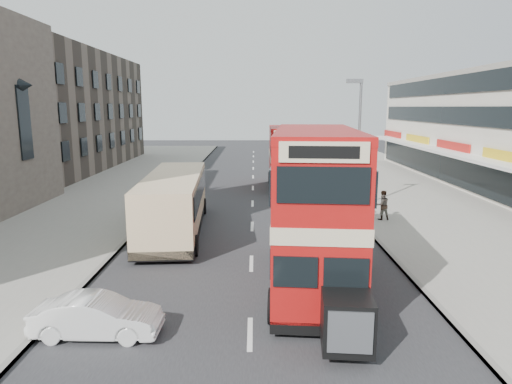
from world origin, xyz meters
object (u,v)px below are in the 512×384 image
(bus_second, at_px, (285,157))
(pedestrian_near, at_px, (382,205))
(bus_main, at_px, (315,208))
(coach, at_px, (174,201))
(pedestrian_far, at_px, (353,170))
(car_right_b, at_px, (320,190))
(street_lamp, at_px, (358,135))
(cyclist, at_px, (312,192))
(car_right_a, at_px, (328,206))
(car_left_front, at_px, (97,316))

(bus_second, xyz_separation_m, pedestrian_near, (4.81, -11.53, -1.50))
(bus_main, height_order, coach, bus_main)
(bus_main, relative_size, pedestrian_far, 5.61)
(car_right_b, distance_m, pedestrian_near, 7.56)
(street_lamp, height_order, cyclist, street_lamp)
(pedestrian_near, bearing_deg, coach, 2.76)
(coach, distance_m, car_right_b, 12.77)
(car_right_b, bearing_deg, car_right_a, -10.38)
(car_right_b, bearing_deg, bus_main, -16.10)
(bus_second, height_order, cyclist, bus_second)
(bus_main, xyz_separation_m, pedestrian_far, (6.43, 23.29, -1.84))
(bus_main, relative_size, bus_second, 1.18)
(bus_main, height_order, car_right_b, bus_main)
(bus_second, height_order, car_right_b, bus_second)
(car_right_b, xyz_separation_m, pedestrian_near, (2.53, -7.11, 0.42))
(car_right_a, distance_m, pedestrian_far, 13.33)
(coach, bearing_deg, car_right_b, 42.24)
(pedestrian_far, height_order, cyclist, cyclist)
(bus_main, relative_size, cyclist, 4.89)
(car_right_a, height_order, pedestrian_near, pedestrian_near)
(street_lamp, xyz_separation_m, car_right_b, (-1.67, 4.06, -4.21))
(coach, distance_m, pedestrian_far, 20.54)
(bus_second, relative_size, car_right_a, 2.00)
(street_lamp, height_order, car_right_b, street_lamp)
(car_right_a, xyz_separation_m, cyclist, (-0.45, 4.07, 0.09))
(street_lamp, distance_m, bus_second, 9.63)
(car_left_front, bearing_deg, bus_main, -58.43)
(car_left_front, xyz_separation_m, pedestrian_near, (11.73, 13.04, 0.40))
(cyclist, bearing_deg, street_lamp, -39.68)
(car_right_b, relative_size, pedestrian_near, 2.44)
(bus_main, height_order, cyclist, bus_main)
(bus_main, bearing_deg, pedestrian_near, -113.72)
(street_lamp, relative_size, cyclist, 3.89)
(bus_main, xyz_separation_m, cyclist, (1.79, 14.72, -2.18))
(street_lamp, xyz_separation_m, bus_main, (-4.22, -12.27, -1.88))
(car_right_a, bearing_deg, bus_second, -168.87)
(bus_second, bearing_deg, coach, 64.99)
(car_left_front, height_order, pedestrian_far, pedestrian_far)
(street_lamp, relative_size, car_right_b, 1.96)
(bus_main, xyz_separation_m, pedestrian_near, (5.07, 9.22, -1.90))
(car_right_a, xyz_separation_m, pedestrian_far, (4.20, 12.64, 0.43))
(bus_main, xyz_separation_m, bus_second, (0.26, 20.75, -0.41))
(cyclist, bearing_deg, car_right_a, -78.18)
(car_left_front, distance_m, cyclist, 20.37)
(car_right_a, bearing_deg, coach, -68.07)
(car_left_front, height_order, pedestrian_near, pedestrian_near)
(coach, height_order, car_right_a, coach)
(car_right_b, relative_size, cyclist, 1.98)
(street_lamp, distance_m, pedestrian_near, 4.93)
(coach, distance_m, car_left_front, 11.10)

